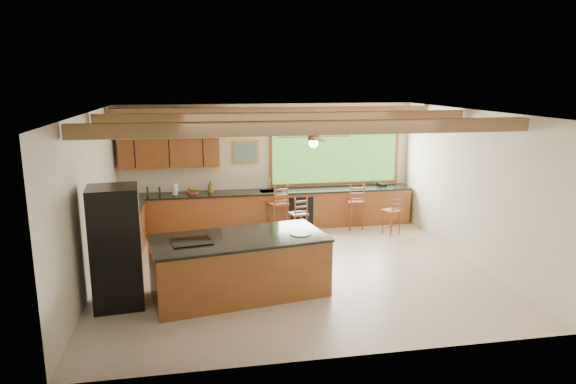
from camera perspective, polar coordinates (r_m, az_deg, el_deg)
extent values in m
plane|color=beige|center=(9.97, 0.53, -8.59)|extent=(7.20, 7.20, 0.00)
cube|color=beige|center=(12.68, -2.23, 2.99)|extent=(7.20, 0.04, 3.00)
cube|color=beige|center=(6.48, 6.01, -6.28)|extent=(7.20, 0.04, 3.00)
cube|color=beige|center=(9.55, -21.18, -0.97)|extent=(0.04, 6.50, 3.00)
cube|color=beige|center=(10.79, 19.67, 0.61)|extent=(0.04, 6.50, 3.00)
cube|color=#AE7457|center=(9.32, 0.57, 8.89)|extent=(7.20, 6.50, 0.04)
cube|color=#8C6146|center=(7.77, 2.82, 7.15)|extent=(7.10, 0.15, 0.22)
cube|color=#8C6146|center=(9.82, 0.01, 8.25)|extent=(7.10, 0.15, 0.22)
cube|color=#8C6146|center=(11.59, -1.61, 8.88)|extent=(7.10, 0.15, 0.22)
cube|color=brown|center=(12.33, -13.02, 4.29)|extent=(2.30, 0.35, 0.70)
cube|color=white|center=(12.19, -13.17, 7.04)|extent=(2.60, 0.50, 0.48)
cylinder|color=#FFEABF|center=(12.27, -16.40, 5.81)|extent=(0.10, 0.10, 0.01)
cylinder|color=#FFEABF|center=(12.20, -9.82, 6.10)|extent=(0.10, 0.10, 0.01)
cube|color=#6CC446|center=(12.97, 5.26, 3.92)|extent=(3.20, 0.04, 1.30)
cube|color=gold|center=(12.54, -4.72, 4.47)|extent=(0.64, 0.03, 0.54)
cube|color=#40745F|center=(12.52, -4.71, 4.46)|extent=(0.54, 0.01, 0.44)
cube|color=brown|center=(12.57, -1.97, -2.03)|extent=(7.00, 0.65, 0.88)
cube|color=black|center=(12.47, -1.98, 0.02)|extent=(7.04, 0.69, 0.04)
cube|color=brown|center=(11.05, -17.76, -4.67)|extent=(0.65, 2.35, 0.88)
cube|color=black|center=(10.93, -17.91, -2.36)|extent=(0.69, 2.39, 0.04)
cube|color=black|center=(12.38, 1.47, -2.35)|extent=(0.60, 0.02, 0.78)
cube|color=silver|center=(12.46, -1.98, 0.04)|extent=(0.50, 0.38, 0.03)
cylinder|color=silver|center=(12.62, -2.12, 0.97)|extent=(0.03, 0.03, 0.30)
cylinder|color=silver|center=(12.50, -2.06, 1.46)|extent=(0.03, 0.20, 0.03)
cylinder|color=silver|center=(12.23, -12.47, 0.31)|extent=(0.12, 0.12, 0.30)
cylinder|color=#1C461C|center=(12.43, -15.34, 0.11)|extent=(0.06, 0.06, 0.20)
cylinder|color=#1C461C|center=(12.45, -14.08, 0.15)|extent=(0.05, 0.05, 0.18)
cube|color=black|center=(13.21, 10.36, 0.83)|extent=(0.24, 0.20, 0.10)
cube|color=brown|center=(8.77, -5.42, -8.28)|extent=(3.02, 1.78, 0.96)
cube|color=black|center=(8.61, -5.48, -5.15)|extent=(3.07, 1.83, 0.04)
cube|color=black|center=(8.44, -10.67, -5.44)|extent=(0.71, 0.60, 0.02)
cylinder|color=silver|center=(8.72, 1.38, -4.65)|extent=(0.35, 0.35, 0.02)
cube|color=black|center=(8.59, -18.56, -5.84)|extent=(0.83, 0.82, 1.96)
cube|color=silver|center=(8.54, -16.03, -5.77)|extent=(0.03, 0.05, 1.80)
cube|color=brown|center=(12.08, -1.19, -1.27)|extent=(0.53, 0.53, 0.04)
cylinder|color=brown|center=(11.99, -1.84, -3.21)|extent=(0.04, 0.04, 0.69)
cylinder|color=brown|center=(12.04, -0.26, -3.13)|extent=(0.04, 0.04, 0.69)
cylinder|color=brown|center=(12.31, -2.08, -2.79)|extent=(0.04, 0.04, 0.69)
cylinder|color=brown|center=(12.36, -0.53, -2.72)|extent=(0.04, 0.04, 0.69)
cube|color=brown|center=(11.55, 1.12, -2.42)|extent=(0.44, 0.44, 0.04)
cylinder|color=brown|center=(11.47, 0.54, -4.17)|extent=(0.03, 0.03, 0.60)
cylinder|color=brown|center=(11.52, 1.96, -4.10)|extent=(0.03, 0.03, 0.60)
cylinder|color=brown|center=(11.74, 0.28, -3.78)|extent=(0.03, 0.03, 0.60)
cylinder|color=brown|center=(11.80, 1.66, -3.70)|extent=(0.03, 0.03, 0.60)
cube|color=brown|center=(12.52, 7.45, -1.00)|extent=(0.42, 0.42, 0.04)
cylinder|color=brown|center=(12.41, 6.92, -2.81)|extent=(0.04, 0.04, 0.67)
cylinder|color=brown|center=(12.51, 8.34, -2.73)|extent=(0.04, 0.04, 0.67)
cylinder|color=brown|center=(12.71, 6.49, -2.43)|extent=(0.04, 0.04, 0.67)
cylinder|color=brown|center=(12.80, 7.88, -2.36)|extent=(0.04, 0.04, 0.67)
cube|color=brown|center=(12.22, 11.46, -2.04)|extent=(0.44, 0.44, 0.04)
cylinder|color=brown|center=(12.12, 11.04, -3.59)|extent=(0.03, 0.03, 0.56)
cylinder|color=brown|center=(12.22, 12.23, -3.51)|extent=(0.03, 0.03, 0.56)
cylinder|color=brown|center=(12.37, 10.59, -3.25)|extent=(0.03, 0.03, 0.56)
cylinder|color=brown|center=(12.46, 11.76, -3.18)|extent=(0.03, 0.03, 0.56)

